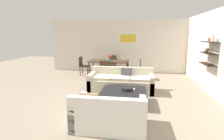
% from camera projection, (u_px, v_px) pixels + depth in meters
% --- Properties ---
extents(ground_plane, '(18.00, 18.00, 0.00)m').
position_uv_depth(ground_plane, '(117.00, 93.00, 5.95)').
color(ground_plane, gray).
extents(back_wall_unit, '(8.40, 0.09, 2.70)m').
position_uv_depth(back_wall_unit, '(131.00, 46.00, 9.06)').
color(back_wall_unit, silver).
rests_on(back_wall_unit, ground).
extents(right_wall_shelf_unit, '(0.34, 8.20, 2.70)m').
position_uv_depth(right_wall_shelf_unit, '(211.00, 52.00, 5.81)').
color(right_wall_shelf_unit, silver).
rests_on(right_wall_shelf_unit, ground).
extents(sofa_beige, '(2.20, 0.90, 0.78)m').
position_uv_depth(sofa_beige, '(121.00, 82.00, 6.20)').
color(sofa_beige, beige).
rests_on(sofa_beige, ground).
extents(loveseat_white, '(1.50, 0.90, 0.78)m').
position_uv_depth(loveseat_white, '(109.00, 115.00, 3.72)').
color(loveseat_white, white).
rests_on(loveseat_white, ground).
extents(coffee_table, '(1.25, 1.05, 0.38)m').
position_uv_depth(coffee_table, '(124.00, 97.00, 5.04)').
color(coffee_table, black).
rests_on(coffee_table, ground).
extents(decorative_bowl, '(0.32, 0.32, 0.09)m').
position_uv_depth(decorative_bowl, '(127.00, 89.00, 5.03)').
color(decorative_bowl, black).
rests_on(decorative_bowl, coffee_table).
extents(candle_jar, '(0.06, 0.06, 0.07)m').
position_uv_depth(candle_jar, '(134.00, 90.00, 4.99)').
color(candle_jar, silver).
rests_on(candle_jar, coffee_table).
extents(dining_table, '(1.80, 0.90, 0.75)m').
position_uv_depth(dining_table, '(109.00, 62.00, 8.17)').
color(dining_table, '#422D1E').
rests_on(dining_table, ground).
extents(dining_chair_head, '(0.44, 0.44, 0.88)m').
position_uv_depth(dining_chair_head, '(112.00, 63.00, 9.03)').
color(dining_chair_head, '#422D1E').
rests_on(dining_chair_head, ground).
extents(dining_chair_left_far, '(0.44, 0.44, 0.88)m').
position_uv_depth(dining_chair_left_far, '(83.00, 65.00, 8.59)').
color(dining_chair_left_far, '#422D1E').
rests_on(dining_chair_left_far, ground).
extents(dining_chair_right_near, '(0.44, 0.44, 0.88)m').
position_uv_depth(dining_chair_right_near, '(138.00, 68.00, 7.81)').
color(dining_chair_right_near, '#422D1E').
rests_on(dining_chair_right_near, ground).
extents(dining_chair_foot, '(0.44, 0.44, 0.88)m').
position_uv_depth(dining_chair_foot, '(106.00, 70.00, 7.37)').
color(dining_chair_foot, '#422D1E').
rests_on(dining_chair_foot, ground).
extents(wine_glass_head, '(0.06, 0.06, 0.19)m').
position_uv_depth(wine_glass_head, '(110.00, 57.00, 8.51)').
color(wine_glass_head, silver).
rests_on(wine_glass_head, dining_table).
extents(wine_glass_right_near, '(0.07, 0.07, 0.16)m').
position_uv_depth(wine_glass_right_near, '(123.00, 59.00, 7.93)').
color(wine_glass_right_near, silver).
rests_on(wine_glass_right_near, dining_table).
extents(wine_glass_foot, '(0.07, 0.07, 0.17)m').
position_uv_depth(wine_glass_foot, '(108.00, 59.00, 7.75)').
color(wine_glass_foot, silver).
rests_on(wine_glass_foot, dining_table).
extents(centerpiece_vase, '(0.16, 0.16, 0.26)m').
position_uv_depth(centerpiece_vase, '(110.00, 57.00, 8.13)').
color(centerpiece_vase, teal).
rests_on(centerpiece_vase, dining_table).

